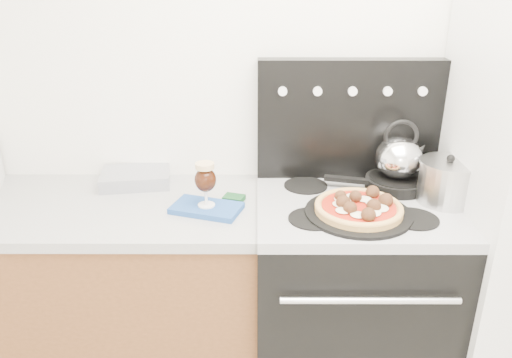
{
  "coord_description": "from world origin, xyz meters",
  "views": [
    {
      "loc": [
        -0.3,
        -0.57,
        1.74
      ],
      "look_at": [
        -0.31,
        1.05,
        1.07
      ],
      "focal_mm": 35.0,
      "sensor_mm": 36.0,
      "label": 1
    }
  ],
  "objects_px": {
    "stove_body": "(347,304)",
    "stock_pot": "(447,183)",
    "pizza_pan": "(358,213)",
    "pizza": "(359,206)",
    "base_cabinet": "(89,302)",
    "tea_kettle": "(399,154)",
    "beer_glass": "(206,184)",
    "oven_mitt": "(207,208)",
    "skillet": "(396,183)"
  },
  "relations": [
    {
      "from": "stove_body",
      "to": "stock_pot",
      "type": "xyz_separation_m",
      "value": [
        0.34,
        0.0,
        0.56
      ]
    },
    {
      "from": "pizza_pan",
      "to": "pizza",
      "type": "distance_m",
      "value": 0.03
    },
    {
      "from": "base_cabinet",
      "to": "stock_pot",
      "type": "height_order",
      "value": "stock_pot"
    },
    {
      "from": "pizza",
      "to": "base_cabinet",
      "type": "bearing_deg",
      "value": 172.87
    },
    {
      "from": "pizza_pan",
      "to": "stock_pot",
      "type": "xyz_separation_m",
      "value": [
        0.35,
        0.12,
        0.07
      ]
    },
    {
      "from": "base_cabinet",
      "to": "stock_pot",
      "type": "distance_m",
      "value": 1.56
    },
    {
      "from": "base_cabinet",
      "to": "tea_kettle",
      "type": "xyz_separation_m",
      "value": [
        1.29,
        0.11,
        0.64
      ]
    },
    {
      "from": "beer_glass",
      "to": "stock_pot",
      "type": "relative_size",
      "value": 0.83
    },
    {
      "from": "beer_glass",
      "to": "base_cabinet",
      "type": "bearing_deg",
      "value": 172.93
    },
    {
      "from": "tea_kettle",
      "to": "base_cabinet",
      "type": "bearing_deg",
      "value": -158.44
    },
    {
      "from": "oven_mitt",
      "to": "skillet",
      "type": "distance_m",
      "value": 0.78
    },
    {
      "from": "stove_body",
      "to": "beer_glass",
      "type": "distance_m",
      "value": 0.81
    },
    {
      "from": "base_cabinet",
      "to": "tea_kettle",
      "type": "distance_m",
      "value": 1.44
    },
    {
      "from": "tea_kettle",
      "to": "stock_pot",
      "type": "bearing_deg",
      "value": -22.58
    },
    {
      "from": "skillet",
      "to": "stock_pot",
      "type": "relative_size",
      "value": 1.16
    },
    {
      "from": "pizza",
      "to": "tea_kettle",
      "type": "xyz_separation_m",
      "value": [
        0.2,
        0.24,
        0.11
      ]
    },
    {
      "from": "stove_body",
      "to": "pizza",
      "type": "xyz_separation_m",
      "value": [
        -0.01,
        -0.11,
        0.51
      ]
    },
    {
      "from": "pizza",
      "to": "tea_kettle",
      "type": "distance_m",
      "value": 0.33
    },
    {
      "from": "oven_mitt",
      "to": "stock_pot",
      "type": "height_order",
      "value": "stock_pot"
    },
    {
      "from": "skillet",
      "to": "tea_kettle",
      "type": "xyz_separation_m",
      "value": [
        0.0,
        0.0,
        0.12
      ]
    },
    {
      "from": "base_cabinet",
      "to": "beer_glass",
      "type": "bearing_deg",
      "value": -7.07
    },
    {
      "from": "stock_pot",
      "to": "pizza_pan",
      "type": "bearing_deg",
      "value": -161.96
    },
    {
      "from": "pizza_pan",
      "to": "pizza",
      "type": "relative_size",
      "value": 1.23
    },
    {
      "from": "base_cabinet",
      "to": "pizza_pan",
      "type": "distance_m",
      "value": 1.21
    },
    {
      "from": "pizza",
      "to": "skillet",
      "type": "relative_size",
      "value": 1.29
    },
    {
      "from": "base_cabinet",
      "to": "beer_glass",
      "type": "xyz_separation_m",
      "value": [
        0.53,
        -0.07,
        0.58
      ]
    },
    {
      "from": "beer_glass",
      "to": "skillet",
      "type": "relative_size",
      "value": 0.71
    },
    {
      "from": "pizza_pan",
      "to": "stock_pot",
      "type": "relative_size",
      "value": 1.83
    },
    {
      "from": "oven_mitt",
      "to": "beer_glass",
      "type": "xyz_separation_m",
      "value": [
        0.0,
        0.0,
        0.1
      ]
    },
    {
      "from": "pizza_pan",
      "to": "base_cabinet",
      "type": "bearing_deg",
      "value": 172.87
    },
    {
      "from": "base_cabinet",
      "to": "oven_mitt",
      "type": "height_order",
      "value": "oven_mitt"
    },
    {
      "from": "pizza_pan",
      "to": "oven_mitt",
      "type": "bearing_deg",
      "value": 172.81
    },
    {
      "from": "pizza",
      "to": "pizza_pan",
      "type": "bearing_deg",
      "value": 0.0
    },
    {
      "from": "stock_pot",
      "to": "stove_body",
      "type": "bearing_deg",
      "value": -179.38
    },
    {
      "from": "oven_mitt",
      "to": "pizza_pan",
      "type": "bearing_deg",
      "value": -7.19
    },
    {
      "from": "base_cabinet",
      "to": "stock_pot",
      "type": "relative_size",
      "value": 6.81
    },
    {
      "from": "oven_mitt",
      "to": "beer_glass",
      "type": "height_order",
      "value": "beer_glass"
    },
    {
      "from": "oven_mitt",
      "to": "stock_pot",
      "type": "relative_size",
      "value": 1.21
    },
    {
      "from": "beer_glass",
      "to": "skillet",
      "type": "distance_m",
      "value": 0.78
    },
    {
      "from": "beer_glass",
      "to": "stock_pot",
      "type": "bearing_deg",
      "value": 2.79
    },
    {
      "from": "beer_glass",
      "to": "pizza_pan",
      "type": "distance_m",
      "value": 0.57
    },
    {
      "from": "pizza",
      "to": "stock_pot",
      "type": "height_order",
      "value": "stock_pot"
    },
    {
      "from": "stove_body",
      "to": "beer_glass",
      "type": "relative_size",
      "value": 5.0
    },
    {
      "from": "pizza_pan",
      "to": "stock_pot",
      "type": "bearing_deg",
      "value": 18.04
    },
    {
      "from": "stove_body",
      "to": "tea_kettle",
      "type": "relative_size",
      "value": 4.29
    },
    {
      "from": "oven_mitt",
      "to": "pizza",
      "type": "distance_m",
      "value": 0.57
    },
    {
      "from": "skillet",
      "to": "oven_mitt",
      "type": "bearing_deg",
      "value": -167.17
    },
    {
      "from": "beer_glass",
      "to": "skillet",
      "type": "xyz_separation_m",
      "value": [
        0.76,
        0.17,
        -0.07
      ]
    },
    {
      "from": "beer_glass",
      "to": "pizza",
      "type": "xyz_separation_m",
      "value": [
        0.56,
        -0.07,
        -0.05
      ]
    },
    {
      "from": "beer_glass",
      "to": "stock_pot",
      "type": "height_order",
      "value": "beer_glass"
    }
  ]
}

